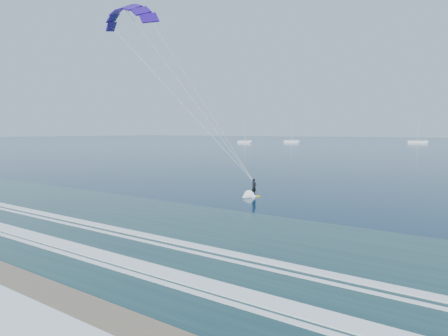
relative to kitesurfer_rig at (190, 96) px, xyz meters
name	(u,v)px	position (x,y,z in m)	size (l,w,h in m)	color
kitesurfer_rig	(190,96)	(0.00, 0.00, 0.00)	(14.13, 9.66, 18.99)	gold
sailboat_0	(245,142)	(-92.05, 155.41, -8.93)	(8.00, 2.40, 10.98)	silver
sailboat_1	(292,141)	(-74.03, 175.98, -8.92)	(8.59, 2.40, 11.82)	silver
sailboat_2	(418,142)	(-14.65, 208.13, -8.92)	(9.51, 2.40, 12.72)	silver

